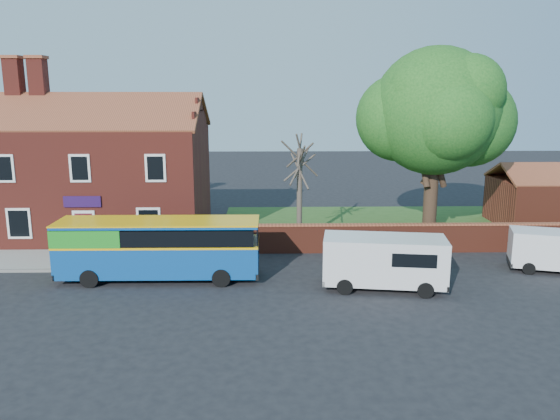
{
  "coord_description": "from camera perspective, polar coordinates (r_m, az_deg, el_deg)",
  "views": [
    {
      "loc": [
        3.03,
        -21.5,
        8.5
      ],
      "look_at": [
        3.59,
        5.0,
        2.81
      ],
      "focal_mm": 35.0,
      "sensor_mm": 36.0,
      "label": 1
    }
  ],
  "objects": [
    {
      "name": "pavement",
      "position": [
        30.25,
        -20.6,
        -4.9
      ],
      "size": [
        18.0,
        3.5,
        0.12
      ],
      "primitive_type": "cube",
      "color": "gray",
      "rests_on": "ground"
    },
    {
      "name": "boundary_wall",
      "position": [
        31.16,
        17.51,
        -2.75
      ],
      "size": [
        22.0,
        0.38,
        1.6
      ],
      "color": "maroon",
      "rests_on": "ground"
    },
    {
      "name": "van_far",
      "position": [
        29.65,
        27.24,
        -3.71
      ],
      "size": [
        4.84,
        3.05,
        1.98
      ],
      "rotation": [
        0.0,
        0.0,
        -0.3
      ],
      "color": "silver",
      "rests_on": "ground"
    },
    {
      "name": "bus",
      "position": [
        25.88,
        -13.16,
        -3.68
      ],
      "size": [
        9.22,
        2.45,
        2.81
      ],
      "rotation": [
        0.0,
        0.0,
        -0.01
      ],
      "color": "#0D4793",
      "rests_on": "ground"
    },
    {
      "name": "outbuilding",
      "position": [
        39.97,
        27.15,
        0.83
      ],
      "size": [
        8.2,
        5.06,
        4.17
      ],
      "color": "maroon",
      "rests_on": "ground"
    },
    {
      "name": "large_tree",
      "position": [
        32.72,
        15.97,
        9.51
      ],
      "size": [
        9.11,
        7.21,
        11.12
      ],
      "color": "black",
      "rests_on": "ground"
    },
    {
      "name": "van_near",
      "position": [
        24.56,
        10.86,
        -5.15
      ],
      "size": [
        5.56,
        2.85,
        2.33
      ],
      "rotation": [
        0.0,
        0.0,
        -0.14
      ],
      "color": "silver",
      "rests_on": "ground"
    },
    {
      "name": "shop_building",
      "position": [
        34.87,
        -17.98,
        3.12
      ],
      "size": [
        12.3,
        8.13,
        10.5
      ],
      "color": "maroon",
      "rests_on": "ground"
    },
    {
      "name": "kerb",
      "position": [
        28.68,
        -21.74,
        -5.88
      ],
      "size": [
        18.0,
        0.15,
        0.14
      ],
      "primitive_type": "cube",
      "color": "slate",
      "rests_on": "ground"
    },
    {
      "name": "ground",
      "position": [
        23.32,
        -8.71,
        -9.42
      ],
      "size": [
        120.0,
        120.0,
        0.0
      ],
      "primitive_type": "plane",
      "color": "black",
      "rests_on": "ground"
    },
    {
      "name": "grass_strip",
      "position": [
        36.9,
        14.5,
        -1.57
      ],
      "size": [
        26.0,
        12.0,
        0.04
      ],
      "primitive_type": "cube",
      "color": "#426B28",
      "rests_on": "ground"
    },
    {
      "name": "bare_tree",
      "position": [
        30.98,
        2.05,
        2.01
      ],
      "size": [
        2.25,
        2.68,
        6.0
      ],
      "color": "#4C4238",
      "rests_on": "ground"
    }
  ]
}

